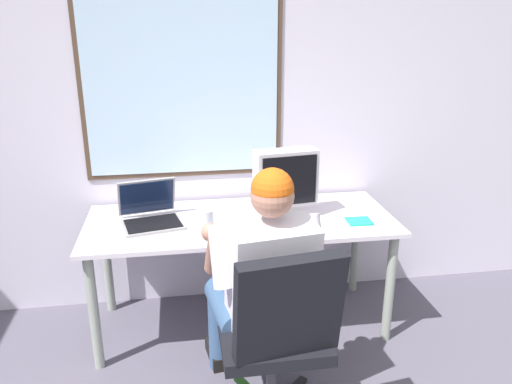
{
  "coord_description": "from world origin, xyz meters",
  "views": [
    {
      "loc": [
        -0.13,
        -0.66,
        1.85
      ],
      "look_at": [
        0.24,
        1.7,
        1.02
      ],
      "focal_mm": 35.45,
      "sensor_mm": 36.0,
      "label": 1
    }
  ],
  "objects_px": {
    "office_chair": "(280,328)",
    "crt_monitor": "(286,180)",
    "laptop": "(150,212)",
    "cd_case": "(359,221)",
    "wine_glass": "(207,219)",
    "desk": "(241,232)",
    "person_seated": "(263,280)"
  },
  "relations": [
    {
      "from": "office_chair",
      "to": "crt_monitor",
      "type": "relative_size",
      "value": 2.35
    },
    {
      "from": "desk",
      "to": "crt_monitor",
      "type": "bearing_deg",
      "value": -1.84
    },
    {
      "from": "laptop",
      "to": "desk",
      "type": "bearing_deg",
      "value": -4.21
    },
    {
      "from": "desk",
      "to": "laptop",
      "type": "xyz_separation_m",
      "value": [
        -0.53,
        0.04,
        0.15
      ]
    },
    {
      "from": "cd_case",
      "to": "wine_glass",
      "type": "bearing_deg",
      "value": -177.44
    },
    {
      "from": "wine_glass",
      "to": "crt_monitor",
      "type": "bearing_deg",
      "value": 21.35
    },
    {
      "from": "crt_monitor",
      "to": "wine_glass",
      "type": "xyz_separation_m",
      "value": [
        -0.48,
        -0.19,
        -0.14
      ]
    },
    {
      "from": "laptop",
      "to": "cd_case",
      "type": "height_order",
      "value": "laptop"
    },
    {
      "from": "laptop",
      "to": "cd_case",
      "type": "bearing_deg",
      "value": -9.17
    },
    {
      "from": "wine_glass",
      "to": "person_seated",
      "type": "bearing_deg",
      "value": -62.54
    },
    {
      "from": "crt_monitor",
      "to": "wine_glass",
      "type": "height_order",
      "value": "crt_monitor"
    },
    {
      "from": "crt_monitor",
      "to": "wine_glass",
      "type": "distance_m",
      "value": 0.53
    },
    {
      "from": "wine_glass",
      "to": "cd_case",
      "type": "distance_m",
      "value": 0.9
    },
    {
      "from": "person_seated",
      "to": "cd_case",
      "type": "relative_size",
      "value": 8.55
    },
    {
      "from": "crt_monitor",
      "to": "desk",
      "type": "bearing_deg",
      "value": 178.16
    },
    {
      "from": "office_chair",
      "to": "desk",
      "type": "bearing_deg",
      "value": 93.51
    },
    {
      "from": "person_seated",
      "to": "cd_case",
      "type": "bearing_deg",
      "value": 37.12
    },
    {
      "from": "person_seated",
      "to": "laptop",
      "type": "height_order",
      "value": "person_seated"
    },
    {
      "from": "office_chair",
      "to": "crt_monitor",
      "type": "bearing_deg",
      "value": 76.69
    },
    {
      "from": "crt_monitor",
      "to": "laptop",
      "type": "height_order",
      "value": "crt_monitor"
    },
    {
      "from": "desk",
      "to": "wine_glass",
      "type": "relative_size",
      "value": 12.63
    },
    {
      "from": "crt_monitor",
      "to": "cd_case",
      "type": "bearing_deg",
      "value": -19.65
    },
    {
      "from": "crt_monitor",
      "to": "wine_glass",
      "type": "bearing_deg",
      "value": -158.65
    },
    {
      "from": "office_chair",
      "to": "cd_case",
      "type": "distance_m",
      "value": 0.98
    },
    {
      "from": "desk",
      "to": "office_chair",
      "type": "distance_m",
      "value": 0.9
    },
    {
      "from": "wine_glass",
      "to": "cd_case",
      "type": "height_order",
      "value": "wine_glass"
    },
    {
      "from": "person_seated",
      "to": "desk",
      "type": "bearing_deg",
      "value": 92.13
    },
    {
      "from": "desk",
      "to": "wine_glass",
      "type": "height_order",
      "value": "wine_glass"
    },
    {
      "from": "office_chair",
      "to": "person_seated",
      "type": "height_order",
      "value": "person_seated"
    },
    {
      "from": "person_seated",
      "to": "cd_case",
      "type": "height_order",
      "value": "person_seated"
    },
    {
      "from": "office_chair",
      "to": "crt_monitor",
      "type": "xyz_separation_m",
      "value": [
        0.21,
        0.89,
        0.39
      ]
    },
    {
      "from": "desk",
      "to": "person_seated",
      "type": "xyz_separation_m",
      "value": [
        0.02,
        -0.65,
        0.03
      ]
    }
  ]
}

